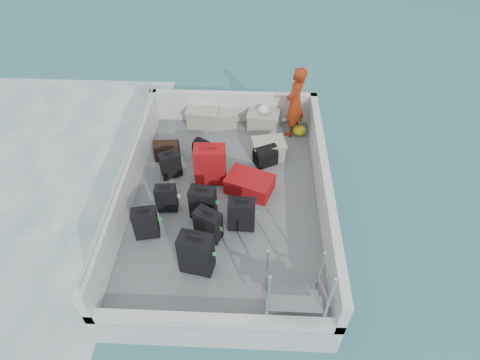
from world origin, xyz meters
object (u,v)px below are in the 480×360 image
object	(u,v)px
suitcase_4	(203,203)
crate_1	(223,119)
suitcase_7	(241,215)
crate_0	(203,118)
suitcase_3	(196,254)
suitcase_6	(208,225)
crate_3	(268,150)
passenger	(295,102)
suitcase_0	(146,224)
suitcase_8	(250,184)
suitcase_1	(167,199)
crate_2	(263,121)
suitcase_2	(171,165)
suitcase_5	(210,165)

from	to	relation	value
suitcase_4	crate_1	world-z (taller)	suitcase_4
suitcase_7	crate_0	distance (m)	3.03
suitcase_3	suitcase_6	xyz separation A→B (m)	(0.11, 0.63, -0.09)
crate_3	passenger	bearing A→B (deg)	57.83
suitcase_0	suitcase_7	xyz separation A→B (m)	(1.55, 0.25, 0.01)
suitcase_8	crate_0	bearing A→B (deg)	49.62
suitcase_1	suitcase_8	distance (m)	1.53
suitcase_4	crate_3	world-z (taller)	suitcase_4
crate_2	suitcase_2	bearing A→B (deg)	-138.01
suitcase_1	suitcase_3	distance (m)	1.39
suitcase_6	suitcase_8	bearing A→B (deg)	88.09
suitcase_4	crate_0	distance (m)	2.67
suitcase_0	crate_0	bearing A→B (deg)	67.73
suitcase_0	suitcase_4	world-z (taller)	suitcase_4
suitcase_1	crate_1	size ratio (longest dim) A/B	0.96
suitcase_8	crate_1	size ratio (longest dim) A/B	1.46
suitcase_5	crate_3	bearing A→B (deg)	31.58
suitcase_0	passenger	xyz separation A→B (m)	(2.54, 2.92, 0.47)
crate_0	crate_1	bearing A→B (deg)	0.00
suitcase_4	crate_0	world-z (taller)	suitcase_4
suitcase_1	crate_1	xyz separation A→B (m)	(0.79, 2.52, -0.10)
suitcase_5	crate_2	world-z (taller)	suitcase_5
suitcase_7	crate_3	bearing A→B (deg)	76.62
suitcase_2	crate_2	xyz separation A→B (m)	(1.75, 1.58, -0.08)
suitcase_4	suitcase_5	xyz separation A→B (m)	(0.04, 0.90, 0.07)
suitcase_5	crate_3	world-z (taller)	suitcase_5
suitcase_1	suitcase_5	world-z (taller)	suitcase_5
crate_2	suitcase_6	bearing A→B (deg)	-106.41
suitcase_5	passenger	bearing A→B (deg)	41.91
suitcase_5	suitcase_6	xyz separation A→B (m)	(0.09, -1.35, -0.10)
suitcase_0	crate_2	xyz separation A→B (m)	(1.91, 3.04, -0.11)
suitcase_2	suitcase_5	xyz separation A→B (m)	(0.77, -0.09, 0.12)
suitcase_2	passenger	xyz separation A→B (m)	(2.38, 1.46, 0.50)
suitcase_0	crate_1	xyz separation A→B (m)	(1.02, 3.12, -0.13)
suitcase_4	crate_2	bearing A→B (deg)	77.21
suitcase_2	suitcase_4	size ratio (longest dim) A/B	0.85
crate_2	suitcase_4	bearing A→B (deg)	-111.77
suitcase_0	suitcase_4	distance (m)	1.00
suitcase_1	crate_2	distance (m)	2.96
suitcase_3	crate_2	xyz separation A→B (m)	(1.00, 3.65, -0.19)
passenger	crate_2	bearing A→B (deg)	-71.16
suitcase_0	crate_3	xyz separation A→B (m)	(2.02, 2.09, -0.12)
suitcase_2	suitcase_4	bearing A→B (deg)	-82.18
suitcase_7	suitcase_2	bearing A→B (deg)	139.69
suitcase_1	crate_0	bearing A→B (deg)	78.35
suitcase_0	crate_2	world-z (taller)	suitcase_0
suitcase_1	suitcase_7	world-z (taller)	suitcase_7
suitcase_4	suitcase_6	size ratio (longest dim) A/B	1.09
suitcase_0	suitcase_3	world-z (taller)	suitcase_3
suitcase_2	suitcase_3	world-z (taller)	suitcase_3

